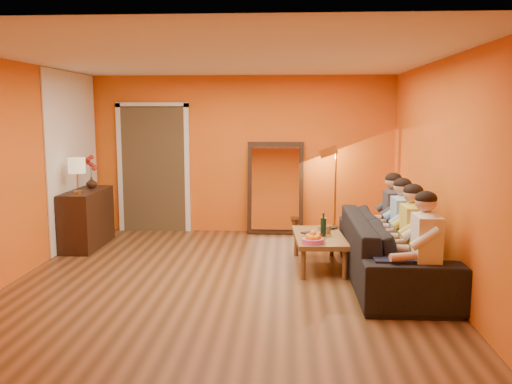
# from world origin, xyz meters

# --- Properties ---
(room_shell) EXTENTS (5.00, 5.50, 2.60)m
(room_shell) POSITION_xyz_m (0.00, 0.37, 1.30)
(room_shell) COLOR brown
(room_shell) RESTS_ON ground
(white_accent) EXTENTS (0.02, 1.90, 2.58)m
(white_accent) POSITION_xyz_m (-2.48, 1.75, 1.30)
(white_accent) COLOR white
(white_accent) RESTS_ON wall_left
(doorway_recess) EXTENTS (1.06, 0.30, 2.10)m
(doorway_recess) POSITION_xyz_m (-1.50, 2.83, 1.05)
(doorway_recess) COLOR #3F2D19
(doorway_recess) RESTS_ON floor
(door_jamb_left) EXTENTS (0.08, 0.06, 2.20)m
(door_jamb_left) POSITION_xyz_m (-2.07, 2.71, 1.05)
(door_jamb_left) COLOR white
(door_jamb_left) RESTS_ON wall_back
(door_jamb_right) EXTENTS (0.08, 0.06, 2.20)m
(door_jamb_right) POSITION_xyz_m (-0.93, 2.71, 1.05)
(door_jamb_right) COLOR white
(door_jamb_right) RESTS_ON wall_back
(door_header) EXTENTS (1.22, 0.06, 0.08)m
(door_header) POSITION_xyz_m (-1.50, 2.71, 2.12)
(door_header) COLOR white
(door_header) RESTS_ON wall_back
(mirror_frame) EXTENTS (0.92, 0.27, 1.51)m
(mirror_frame) POSITION_xyz_m (0.55, 2.63, 0.76)
(mirror_frame) COLOR black
(mirror_frame) RESTS_ON floor
(mirror_glass) EXTENTS (0.78, 0.21, 1.35)m
(mirror_glass) POSITION_xyz_m (0.55, 2.59, 0.76)
(mirror_glass) COLOR white
(mirror_glass) RESTS_ON mirror_frame
(sideboard) EXTENTS (0.44, 1.18, 0.85)m
(sideboard) POSITION_xyz_m (-2.24, 1.55, 0.42)
(sideboard) COLOR black
(sideboard) RESTS_ON floor
(table_lamp) EXTENTS (0.24, 0.24, 0.51)m
(table_lamp) POSITION_xyz_m (-2.24, 1.25, 1.10)
(table_lamp) COLOR beige
(table_lamp) RESTS_ON sideboard
(sofa) EXTENTS (2.60, 1.02, 0.76)m
(sofa) POSITION_xyz_m (2.00, 0.12, 0.38)
(sofa) COLOR black
(sofa) RESTS_ON floor
(coffee_table) EXTENTS (0.69, 1.25, 0.42)m
(coffee_table) POSITION_xyz_m (1.16, 0.65, 0.21)
(coffee_table) COLOR brown
(coffee_table) RESTS_ON floor
(floor_lamp) EXTENTS (0.32, 0.26, 1.44)m
(floor_lamp) POSITION_xyz_m (1.51, 2.35, 0.72)
(floor_lamp) COLOR gold
(floor_lamp) RESTS_ON floor
(dog) EXTENTS (0.36, 0.52, 0.59)m
(dog) POSITION_xyz_m (1.68, 0.11, 0.29)
(dog) COLOR olive
(dog) RESTS_ON floor
(person_far_left) EXTENTS (0.70, 0.44, 1.22)m
(person_far_left) POSITION_xyz_m (2.13, -0.88, 0.61)
(person_far_left) COLOR beige
(person_far_left) RESTS_ON sofa
(person_mid_left) EXTENTS (0.70, 0.44, 1.22)m
(person_mid_left) POSITION_xyz_m (2.13, -0.33, 0.61)
(person_mid_left) COLOR gold
(person_mid_left) RESTS_ON sofa
(person_mid_right) EXTENTS (0.70, 0.44, 1.22)m
(person_mid_right) POSITION_xyz_m (2.13, 0.22, 0.61)
(person_mid_right) COLOR #8AB0D6
(person_mid_right) RESTS_ON sofa
(person_far_right) EXTENTS (0.70, 0.44, 1.22)m
(person_far_right) POSITION_xyz_m (2.13, 0.77, 0.61)
(person_far_right) COLOR #35353A
(person_far_right) RESTS_ON sofa
(fruit_bowl) EXTENTS (0.26, 0.26, 0.16)m
(fruit_bowl) POSITION_xyz_m (1.06, 0.20, 0.50)
(fruit_bowl) COLOR #DC4D8C
(fruit_bowl) RESTS_ON coffee_table
(wine_bottle) EXTENTS (0.07, 0.07, 0.31)m
(wine_bottle) POSITION_xyz_m (1.21, 0.60, 0.58)
(wine_bottle) COLOR black
(wine_bottle) RESTS_ON coffee_table
(tumbler) EXTENTS (0.13, 0.13, 0.10)m
(tumbler) POSITION_xyz_m (1.28, 0.77, 0.47)
(tumbler) COLOR #B27F3F
(tumbler) RESTS_ON coffee_table
(laptop) EXTENTS (0.38, 0.34, 0.03)m
(laptop) POSITION_xyz_m (1.34, 1.00, 0.43)
(laptop) COLOR black
(laptop) RESTS_ON coffee_table
(book_lower) EXTENTS (0.23, 0.28, 0.02)m
(book_lower) POSITION_xyz_m (0.98, 0.45, 0.43)
(book_lower) COLOR black
(book_lower) RESTS_ON coffee_table
(book_mid) EXTENTS (0.25, 0.29, 0.02)m
(book_mid) POSITION_xyz_m (0.99, 0.46, 0.45)
(book_mid) COLOR #A51F12
(book_mid) RESTS_ON book_lower
(book_upper) EXTENTS (0.26, 0.27, 0.02)m
(book_upper) POSITION_xyz_m (0.98, 0.44, 0.47)
(book_upper) COLOR black
(book_upper) RESTS_ON book_mid
(vase) EXTENTS (0.16, 0.16, 0.17)m
(vase) POSITION_xyz_m (-2.24, 1.80, 0.93)
(vase) COLOR black
(vase) RESTS_ON sideboard
(flowers) EXTENTS (0.17, 0.17, 0.51)m
(flowers) POSITION_xyz_m (-2.24, 1.80, 1.23)
(flowers) COLOR #A51F12
(flowers) RESTS_ON vase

